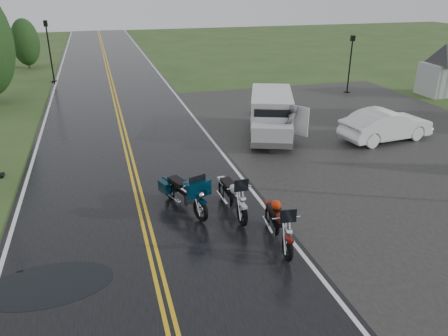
# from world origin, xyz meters

# --- Properties ---
(ground) EXTENTS (120.00, 120.00, 0.00)m
(ground) POSITION_xyz_m (0.00, 0.00, 0.00)
(ground) COLOR #2D471E
(ground) RESTS_ON ground
(road) EXTENTS (8.00, 100.00, 0.04)m
(road) POSITION_xyz_m (0.00, 10.00, 0.02)
(road) COLOR black
(road) RESTS_ON ground
(parking_pad) EXTENTS (14.00, 24.00, 0.03)m
(parking_pad) POSITION_xyz_m (11.00, 5.00, 0.01)
(parking_pad) COLOR black
(parking_pad) RESTS_ON ground
(visitor_center) EXTENTS (16.00, 10.00, 4.80)m
(visitor_center) POSITION_xyz_m (20.00, 12.00, 2.40)
(visitor_center) COLOR #A8AAAD
(visitor_center) RESTS_ON ground
(motorcycle_red) EXTENTS (1.12, 2.43, 1.39)m
(motorcycle_red) POSITION_xyz_m (3.29, -2.16, 0.69)
(motorcycle_red) COLOR #59100A
(motorcycle_red) RESTS_ON ground
(motorcycle_teal) EXTENTS (1.67, 2.61, 1.45)m
(motorcycle_teal) POSITION_xyz_m (1.61, 0.41, 0.72)
(motorcycle_teal) COLOR #042031
(motorcycle_teal) RESTS_ON ground
(motorcycle_silver) EXTENTS (0.96, 2.43, 1.42)m
(motorcycle_silver) POSITION_xyz_m (2.72, -0.19, 0.71)
(motorcycle_silver) COLOR #B0B2B9
(motorcycle_silver) RESTS_ON ground
(van_white) EXTENTS (3.63, 5.49, 2.02)m
(van_white) POSITION_xyz_m (5.32, 6.10, 1.01)
(van_white) COLOR silver
(van_white) RESTS_ON ground
(person_at_van) EXTENTS (0.82, 0.82, 1.92)m
(person_at_van) POSITION_xyz_m (6.79, 5.55, 0.96)
(person_at_van) COLOR #525157
(person_at_van) RESTS_ON ground
(sedan_white) EXTENTS (4.46, 2.03, 1.42)m
(sedan_white) POSITION_xyz_m (11.42, 5.32, 0.71)
(sedan_white) COLOR white
(sedan_white) RESTS_ON ground
(lamp_post_far_left) EXTENTS (0.37, 0.37, 4.33)m
(lamp_post_far_left) POSITION_xyz_m (-3.96, 23.08, 2.16)
(lamp_post_far_left) COLOR black
(lamp_post_far_left) RESTS_ON ground
(lamp_post_far_right) EXTENTS (0.32, 0.32, 3.68)m
(lamp_post_far_right) POSITION_xyz_m (14.73, 14.13, 1.84)
(lamp_post_far_right) COLOR black
(lamp_post_far_right) RESTS_ON ground
(tree_left_far) EXTENTS (2.24, 2.24, 3.44)m
(tree_left_far) POSITION_xyz_m (-6.31, 29.53, 1.72)
(tree_left_far) COLOR #1E3D19
(tree_left_far) RESTS_ON ground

